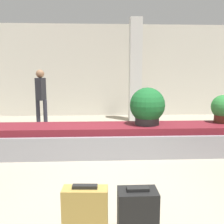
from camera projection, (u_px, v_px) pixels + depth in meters
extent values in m
plane|color=#9E937F|center=(118.00, 192.00, 3.21)|extent=(18.00, 18.00, 0.00)
cube|color=beige|center=(106.00, 71.00, 8.86)|extent=(18.00, 0.06, 3.20)
cube|color=gray|center=(112.00, 142.00, 4.78)|extent=(8.37, 0.90, 0.42)
cube|color=maroon|center=(112.00, 128.00, 4.74)|extent=(8.04, 0.74, 0.13)
cube|color=silver|center=(135.00, 71.00, 7.87)|extent=(0.37, 0.37, 3.20)
cube|color=black|center=(137.00, 214.00, 2.28)|extent=(0.36, 0.23, 0.47)
cube|color=black|center=(138.00, 189.00, 2.25)|extent=(0.20, 0.08, 0.03)
cube|color=#A3843D|center=(85.00, 216.00, 2.20)|extent=(0.41, 0.18, 0.53)
cube|color=black|center=(85.00, 187.00, 2.16)|extent=(0.22, 0.07, 0.03)
cylinder|color=#2D2D2D|center=(147.00, 119.00, 4.77)|extent=(0.45, 0.45, 0.19)
sphere|color=#195B28|center=(147.00, 105.00, 4.73)|extent=(0.67, 0.67, 0.67)
cylinder|color=#4C2319|center=(223.00, 118.00, 4.96)|extent=(0.32, 0.32, 0.19)
sphere|color=#2D7F38|center=(223.00, 107.00, 4.92)|extent=(0.47, 0.47, 0.47)
cylinder|color=#282833|center=(38.00, 114.00, 7.01)|extent=(0.11, 0.11, 0.77)
cylinder|color=#282833|center=(45.00, 114.00, 7.02)|extent=(0.11, 0.11, 0.77)
cube|color=#232328|center=(41.00, 89.00, 6.91)|extent=(0.24, 0.35, 0.61)
sphere|color=#936B4C|center=(40.00, 74.00, 6.84)|extent=(0.23, 0.23, 0.23)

